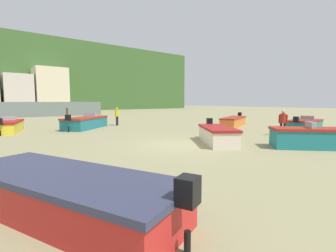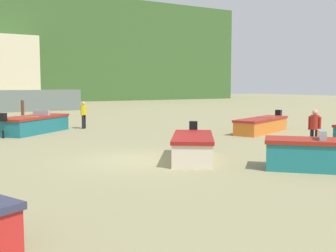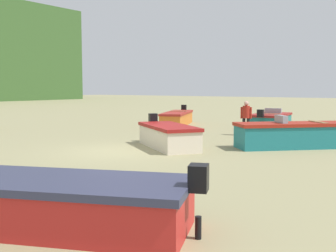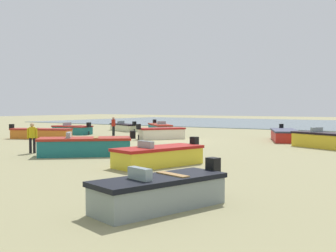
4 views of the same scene
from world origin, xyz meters
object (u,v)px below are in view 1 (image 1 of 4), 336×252
at_px(boat_teal_4, 304,125).
at_px(beach_walker_distant, 283,121).
at_px(boat_teal_1, 330,138).
at_px(boat_yellow_8, 8,126).
at_px(boat_teal_5, 86,123).
at_px(mooring_post_near_water, 67,114).
at_px(boat_red_0, 65,193).
at_px(beach_walker_foreground, 117,115).
at_px(boat_orange_7, 234,122).
at_px(boat_cream_6, 217,135).

distance_m(boat_teal_4, beach_walker_distant, 4.45).
distance_m(boat_teal_1, boat_yellow_8, 19.63).
height_order(boat_teal_1, boat_teal_5, boat_teal_1).
height_order(boat_teal_4, mooring_post_near_water, mooring_post_near_water).
height_order(boat_red_0, boat_teal_1, boat_teal_1).
bearing_deg(mooring_post_near_water, boat_teal_5, -98.95).
bearing_deg(boat_teal_4, beach_walker_foreground, -147.57).
bearing_deg(boat_yellow_8, beach_walker_distant, -27.84).
height_order(boat_teal_1, beach_walker_foreground, beach_walker_foreground).
xyz_separation_m(boat_teal_4, mooring_post_near_water, (-10.85, 22.70, 0.27)).
bearing_deg(beach_walker_distant, boat_teal_5, -160.59).
height_order(boat_orange_7, beach_walker_foreground, beach_walker_foreground).
bearing_deg(beach_walker_distant, boat_teal_1, -50.61).
bearing_deg(beach_walker_distant, boat_cream_6, -112.65).
xyz_separation_m(boat_yellow_8, beach_walker_distant, (13.44, -12.79, 0.54)).
bearing_deg(beach_walker_foreground, boat_orange_7, 95.97).
distance_m(boat_teal_5, beach_walker_foreground, 3.25).
relative_size(boat_red_0, boat_orange_7, 1.07).
bearing_deg(boat_cream_6, boat_teal_5, -40.82).
relative_size(boat_teal_4, mooring_post_near_water, 2.81).
bearing_deg(beach_walker_distant, boat_red_0, -94.07).
height_order(boat_orange_7, mooring_post_near_water, mooring_post_near_water).
distance_m(boat_teal_4, beach_walker_foreground, 15.36).
height_order(boat_teal_1, boat_yellow_8, boat_teal_1).
bearing_deg(boat_cream_6, beach_walker_foreground, -56.45).
distance_m(boat_orange_7, beach_walker_distant, 6.18).
bearing_deg(boat_yellow_8, boat_orange_7, -8.46).
distance_m(boat_teal_4, boat_cream_6, 9.78).
relative_size(boat_cream_6, boat_yellow_8, 0.84).
height_order(boat_orange_7, beach_walker_distant, beach_walker_distant).
xyz_separation_m(boat_teal_1, boat_teal_4, (6.80, 3.98, -0.08)).
bearing_deg(boat_teal_1, boat_red_0, 131.99).
relative_size(boat_teal_1, boat_teal_5, 1.00).
relative_size(boat_teal_1, boat_orange_7, 0.94).
bearing_deg(boat_yellow_8, beach_walker_foreground, 14.28).
height_order(boat_red_0, mooring_post_near_water, mooring_post_near_water).
distance_m(boat_teal_4, mooring_post_near_water, 25.16).
height_order(boat_teal_1, mooring_post_near_water, mooring_post_near_water).
height_order(boat_orange_7, boat_yellow_8, boat_orange_7).
bearing_deg(boat_cream_6, beach_walker_distant, -152.37).
bearing_deg(boat_cream_6, boat_orange_7, -113.21).
height_order(boat_red_0, boat_yellow_8, boat_red_0).
distance_m(boat_teal_1, beach_walker_distant, 4.23).
distance_m(mooring_post_near_water, beach_walker_foreground, 10.74).
bearing_deg(boat_orange_7, beach_walker_foreground, 24.08).
xyz_separation_m(boat_red_0, boat_teal_1, (11.44, -0.63, 0.08)).
relative_size(boat_cream_6, beach_walker_distant, 2.24).
distance_m(boat_red_0, boat_orange_7, 18.41).
xyz_separation_m(boat_teal_4, boat_cream_6, (-9.78, 0.13, 0.03)).
distance_m(boat_cream_6, beach_walker_distant, 5.46).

